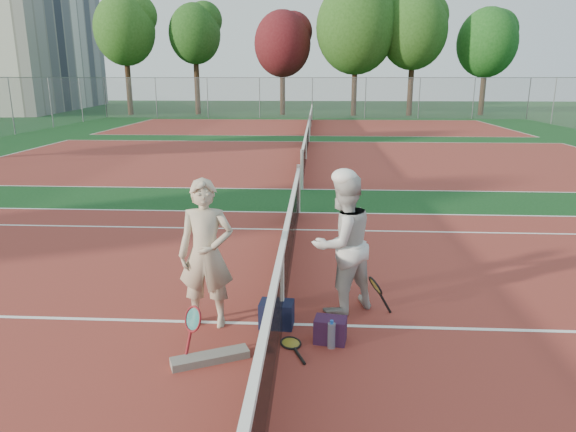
{
  "coord_description": "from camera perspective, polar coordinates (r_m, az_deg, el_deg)",
  "views": [
    {
      "loc": [
        0.4,
        -5.78,
        2.96
      ],
      "look_at": [
        0.0,
        1.29,
        1.05
      ],
      "focal_mm": 32.0,
      "sensor_mm": 36.0,
      "label": 1
    }
  ],
  "objects": [
    {
      "name": "tree_back_3",
      "position": [
        43.11,
        7.58,
        20.05
      ],
      "size": [
        6.27,
        6.27,
        10.41
      ],
      "color": "#382314",
      "rests_on": "ground"
    },
    {
      "name": "player_a",
      "position": [
        6.24,
        -9.09,
        -4.22
      ],
      "size": [
        0.68,
        0.45,
        1.83
      ],
      "primitive_type": "imported",
      "rotation": [
        0.0,
        0.0,
        0.02
      ],
      "color": "#B7A78D",
      "rests_on": "ground"
    },
    {
      "name": "tree_back_1",
      "position": [
        44.94,
        -10.32,
        19.24
      ],
      "size": [
        4.19,
        4.19,
        8.86
      ],
      "color": "#382314",
      "rests_on": "ground"
    },
    {
      "name": "apartment_block",
      "position": [
        57.49,
        -27.87,
        17.95
      ],
      "size": [
        12.96,
        23.18,
        15.0
      ],
      "primitive_type": "cube",
      "rotation": [
        0.0,
        0.0,
        0.14
      ],
      "color": "beige",
      "rests_on": "ground"
    },
    {
      "name": "fence_back",
      "position": [
        39.81,
        2.71,
        12.96
      ],
      "size": [
        32.0,
        0.06,
        3.0
      ],
      "primitive_type": null,
      "color": "slate",
      "rests_on": "ground"
    },
    {
      "name": "net_cover_canvas",
      "position": [
        5.79,
        -8.63,
        -15.32
      ],
      "size": [
        0.84,
        0.53,
        0.09
      ],
      "primitive_type": "cube",
      "rotation": [
        0.0,
        0.0,
        0.43
      ],
      "color": "#68645E",
      "rests_on": "ground"
    },
    {
      "name": "net_far_a",
      "position": [
        19.44,
        2.04,
        7.83
      ],
      "size": [
        0.1,
        10.98,
        1.02
      ],
      "primitive_type": null,
      "color": "black",
      "rests_on": "ground"
    },
    {
      "name": "sports_bag_navy",
      "position": [
        6.4,
        -1.28,
        -10.85
      ],
      "size": [
        0.43,
        0.31,
        0.32
      ],
      "primitive_type": "cube",
      "rotation": [
        0.0,
        0.0,
        -0.08
      ],
      "color": "black",
      "rests_on": "ground"
    },
    {
      "name": "ground",
      "position": [
        6.51,
        -0.65,
        -11.96
      ],
      "size": [
        130.0,
        130.0,
        0.0
      ],
      "primitive_type": "plane",
      "color": "#0F3815",
      "rests_on": "ground"
    },
    {
      "name": "net_far_b",
      "position": [
        32.88,
        2.56,
        10.79
      ],
      "size": [
        0.1,
        10.98,
        1.02
      ],
      "primitive_type": null,
      "color": "black",
      "rests_on": "ground"
    },
    {
      "name": "sports_bag_purple",
      "position": [
        6.08,
        4.72,
        -12.53
      ],
      "size": [
        0.4,
        0.3,
        0.29
      ],
      "primitive_type": "cube",
      "rotation": [
        0.0,
        0.0,
        -0.16
      ],
      "color": "#29102C",
      "rests_on": "ground"
    },
    {
      "name": "tree_back_0",
      "position": [
        45.57,
        -17.71,
        19.05
      ],
      "size": [
        4.83,
        4.83,
        9.46
      ],
      "color": "#382314",
      "rests_on": "ground"
    },
    {
      "name": "racket_black_held",
      "position": [
        6.71,
        9.64,
        -8.8
      ],
      "size": [
        0.41,
        0.37,
        0.53
      ],
      "primitive_type": null,
      "rotation": [
        0.0,
        0.0,
        3.53
      ],
      "color": "black",
      "rests_on": "ground"
    },
    {
      "name": "tree_back_maroon",
      "position": [
        43.78,
        -0.62,
        18.55
      ],
      "size": [
        4.58,
        4.58,
        8.28
      ],
      "color": "#382314",
      "rests_on": "ground"
    },
    {
      "name": "player_b",
      "position": [
        6.6,
        6.06,
        -3.09
      ],
      "size": [
        1.12,
        1.08,
        1.82
      ],
      "primitive_type": "imported",
      "rotation": [
        0.0,
        0.0,
        3.77
      ],
      "color": "silver",
      "rests_on": "ground"
    },
    {
      "name": "tree_back_4",
      "position": [
        43.89,
        13.81,
        19.33
      ],
      "size": [
        5.21,
        5.21,
        9.54
      ],
      "color": "#382314",
      "rests_on": "ground"
    },
    {
      "name": "net_main",
      "position": [
        6.29,
        -0.66,
        -7.82
      ],
      "size": [
        0.1,
        10.98,
        1.02
      ],
      "primitive_type": null,
      "color": "black",
      "rests_on": "ground"
    },
    {
      "name": "water_bottle",
      "position": [
        5.95,
        4.85,
        -13.12
      ],
      "size": [
        0.09,
        0.09,
        0.3
      ],
      "primitive_type": "cylinder",
      "color": "silver",
      "rests_on": "ground"
    },
    {
      "name": "court_far_b",
      "position": [
        32.92,
        2.55,
        9.91
      ],
      "size": [
        23.77,
        10.97,
        0.01
      ],
      "primitive_type": "cube",
      "color": "maroon",
      "rests_on": "ground"
    },
    {
      "name": "racket_spare",
      "position": [
        6.06,
        0.31,
        -13.94
      ],
      "size": [
        0.47,
        0.66,
        0.03
      ],
      "primitive_type": null,
      "rotation": [
        0.0,
        0.0,
        1.94
      ],
      "color": "black",
      "rests_on": "ground"
    },
    {
      "name": "racket_red",
      "position": [
        5.79,
        -10.44,
        -12.63
      ],
      "size": [
        0.34,
        0.33,
        0.58
      ],
      "primitive_type": null,
      "rotation": [
        0.0,
        0.0,
        0.96
      ],
      "color": "maroon",
      "rests_on": "ground"
    },
    {
      "name": "court_far_a",
      "position": [
        19.51,
        2.02,
        6.35
      ],
      "size": [
        23.77,
        10.97,
        0.01
      ],
      "primitive_type": "cube",
      "color": "maroon",
      "rests_on": "ground"
    },
    {
      "name": "tree_back_5",
      "position": [
        46.08,
        21.26,
        17.49
      ],
      "size": [
        4.74,
        4.74,
        8.42
      ],
      "color": "#382314",
      "rests_on": "ground"
    },
    {
      "name": "court_main",
      "position": [
        6.51,
        -0.65,
        -11.94
      ],
      "size": [
        23.77,
        10.97,
        0.01
      ],
      "primitive_type": "cube",
      "color": "maroon",
      "rests_on": "ground"
    }
  ]
}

